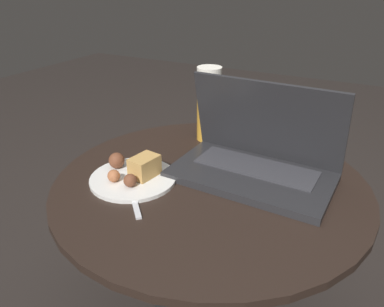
# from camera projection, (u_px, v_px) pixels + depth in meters

# --- Properties ---
(table) EXTENTS (0.75, 0.75, 0.49)m
(table) POSITION_uv_depth(u_px,v_px,m) (209.00, 216.00, 0.94)
(table) COLOR black
(table) RESTS_ON ground_plane
(laptop) EXTENTS (0.38, 0.23, 0.23)m
(laptop) POSITION_uv_depth(u_px,v_px,m) (256.00, 157.00, 0.90)
(laptop) COLOR #232326
(laptop) RESTS_ON table
(beer_glass) EXTENTS (0.07, 0.07, 0.21)m
(beer_glass) POSITION_uv_depth(u_px,v_px,m) (209.00, 104.00, 1.07)
(beer_glass) COLOR gold
(beer_glass) RESTS_ON table
(snack_plate) EXTENTS (0.21, 0.21, 0.06)m
(snack_plate) POSITION_uv_depth(u_px,v_px,m) (134.00, 173.00, 0.89)
(snack_plate) COLOR silver
(snack_plate) RESTS_ON table
(fork) EXTENTS (0.14, 0.15, 0.01)m
(fork) POSITION_uv_depth(u_px,v_px,m) (132.00, 191.00, 0.85)
(fork) COLOR silver
(fork) RESTS_ON table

